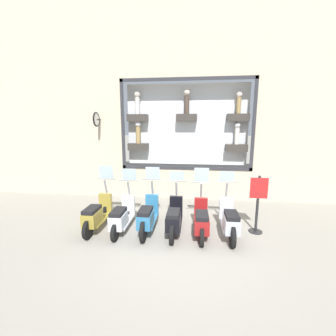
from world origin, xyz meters
name	(u,v)px	position (x,y,z in m)	size (l,w,h in m)	color
ground_plane	(180,242)	(0.00, 0.00, 0.00)	(120.00, 120.00, 0.00)	gray
building_facade	(187,71)	(3.60, 0.00, 4.82)	(1.19, 36.00, 9.48)	beige
scooter_silver_0	(229,220)	(0.45, -1.26, 0.44)	(1.81, 0.60, 1.57)	black
scooter_red_1	(201,220)	(0.44, -0.54, 0.42)	(1.79, 0.61, 1.66)	black
scooter_black_2	(174,218)	(0.44, 0.18, 0.43)	(1.80, 0.61, 1.55)	black
scooter_teal_3	(148,216)	(0.45, 0.89, 0.45)	(1.81, 0.60, 1.65)	black
scooter_white_4	(122,216)	(0.44, 1.61, 0.41)	(1.79, 0.60, 1.58)	black
scooter_olive_5	(97,214)	(0.45, 2.33, 0.43)	(1.80, 0.61, 1.66)	black
shop_sign_post	(258,203)	(0.76, -2.02, 0.84)	(0.36, 0.45, 1.57)	#232326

